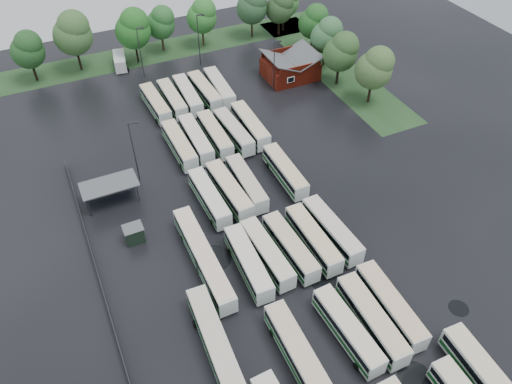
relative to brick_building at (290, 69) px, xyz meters
name	(u,v)px	position (x,y,z in m)	size (l,w,h in m)	color
ground	(281,266)	(-24.00, -42.77, -1.87)	(160.00, 160.00, 0.00)	black
brick_building	(290,69)	(0.00, 0.00, 0.00)	(10.07, 8.60, 5.39)	maroon
wash_shed	(109,185)	(-41.20, -20.74, 1.12)	(8.20, 4.20, 3.58)	#2D2D30
utility_hut	(134,234)	(-40.20, -30.17, -0.55)	(2.70, 2.20, 2.62)	black
grass_strip_north	(154,52)	(-22.00, 22.03, -1.86)	(80.00, 10.00, 0.01)	#1F3F1C
grass_strip_east	(332,67)	(10.00, 0.03, -1.86)	(10.00, 50.00, 0.01)	#1F3F1C
west_fence	(99,276)	(-46.20, -34.77, -1.27)	(0.10, 50.00, 1.20)	#2D2D30
bus_r1c0	(297,351)	(-28.52, -55.31, -0.06)	(2.71, 11.85, 3.29)	silver
bus_r1c2	(348,330)	(-21.95, -55.45, -0.13)	(2.87, 11.45, 3.16)	silver
bus_r1c3	(372,319)	(-18.71, -55.49, -0.04)	(2.79, 11.98, 3.32)	silver
bus_r1c4	(390,305)	(-15.60, -54.83, -0.06)	(2.90, 11.90, 3.29)	silver
bus_r2c0	(248,263)	(-28.22, -41.73, -0.09)	(2.94, 11.70, 3.23)	silver
bus_r2c1	(267,253)	(-25.36, -41.32, -0.12)	(2.82, 11.49, 3.18)	silver
bus_r2c2	(290,247)	(-22.06, -41.67, -0.12)	(2.87, 11.48, 3.17)	silver
bus_r2c3	(313,239)	(-18.62, -41.71, -0.10)	(2.54, 11.57, 3.22)	silver
bus_r2c4	(332,230)	(-15.49, -41.37, -0.07)	(3.02, 11.81, 3.26)	silver
bus_r3c0	(209,198)	(-28.40, -28.25, -0.11)	(2.65, 11.49, 3.19)	silver
bus_r3c1	(229,190)	(-25.16, -28.04, -0.05)	(3.04, 11.95, 3.30)	silver
bus_r3c2	(246,183)	(-22.16, -27.68, -0.11)	(2.72, 11.50, 3.19)	silver
bus_r3c4	(285,171)	(-15.56, -27.63, -0.12)	(2.58, 11.47, 3.18)	silver
bus_r4c0	(179,145)	(-28.32, -14.41, -0.07)	(2.62, 11.72, 3.26)	silver
bus_r4c1	(196,139)	(-25.28, -14.04, -0.07)	(2.71, 11.80, 3.27)	silver
bus_r4c2	(215,135)	(-21.95, -14.16, -0.10)	(2.58, 11.58, 3.22)	silver
bus_r4c3	(234,132)	(-18.73, -14.71, -0.09)	(2.95, 11.70, 3.23)	silver
bus_r4c4	(250,125)	(-15.44, -14.30, -0.04)	(2.74, 11.98, 3.32)	silver
bus_r5c0	(156,104)	(-28.27, -0.65, -0.13)	(2.86, 11.42, 3.16)	silver
bus_r5c1	(172,99)	(-25.02, -0.47, -0.13)	(2.46, 11.33, 3.15)	silver
bus_r5c2	(188,95)	(-21.99, -0.55, -0.06)	(2.92, 11.86, 3.28)	silver
bus_r5c3	(205,91)	(-18.61, -0.52, -0.08)	(2.85, 11.74, 3.25)	silver
bus_r5c4	(219,88)	(-15.67, -0.65, -0.03)	(3.14, 12.09, 3.33)	silver
artic_bus_west_b	(203,258)	(-33.17, -38.51, -0.09)	(2.47, 17.24, 3.20)	silver
artic_bus_west_c	(220,354)	(-36.34, -52.13, -0.08)	(3.22, 17.43, 3.22)	silver
minibus	(120,61)	(-30.25, 18.53, -0.35)	(3.35, 6.55, 2.72)	silver
tree_north_0	(28,49)	(-46.74, 20.27, 4.99)	(6.44, 6.44, 10.66)	black
tree_north_1	(73,33)	(-37.77, 20.95, 6.30)	(7.66, 7.66, 12.68)	black
tree_north_2	(133,28)	(-26.23, 18.93, 5.80)	(7.19, 7.19, 11.91)	black
tree_north_3	(161,22)	(-19.70, 21.79, 4.65)	(6.12, 6.12, 10.14)	#3C2A1E
tree_north_4	(202,15)	(-10.86, 20.40, 5.06)	(6.50, 6.50, 10.76)	#362614
tree_north_5	(253,6)	(0.75, 19.70, 5.40)	(6.82, 6.82, 11.29)	#301E15
tree_north_6	(280,7)	(6.82, 18.01, 4.73)	(6.20, 6.20, 10.27)	black
tree_east_0	(375,68)	(9.36, -14.63, 5.41)	(6.83, 6.83, 11.31)	black
tree_east_1	(342,51)	(7.42, -6.44, 5.19)	(6.62, 6.62, 10.97)	black
tree_east_2	(327,35)	(8.92, 1.30, 4.89)	(6.34, 6.34, 10.51)	#3A2C1E
tree_east_3	(314,21)	(9.76, 8.09, 4.86)	(6.31, 6.31, 10.45)	#302314
lamp_post_ne	(275,62)	(-4.90, -2.58, 3.91)	(1.53, 0.30, 9.95)	#2D2D30
lamp_post_nw	(134,148)	(-36.11, -17.87, 4.35)	(1.65, 0.32, 10.71)	#2D2D30
lamp_post_back_w	(140,49)	(-26.73, 12.82, 4.16)	(1.60, 0.31, 10.37)	#2D2D30
lamp_post_back_e	(199,37)	(-14.63, 12.34, 4.46)	(1.68, 0.33, 10.89)	#2D2D30
puddle_1	(415,377)	(-17.68, -62.72, -1.86)	(3.84, 3.84, 0.01)	black
puddle_2	(213,259)	(-31.61, -37.84, -1.86)	(4.81, 4.81, 0.01)	black
puddle_3	(324,280)	(-20.00, -47.23, -1.86)	(3.69, 3.69, 0.01)	black
puddle_4	(459,308)	(-7.17, -57.87, -1.86)	(2.51, 2.51, 0.01)	black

